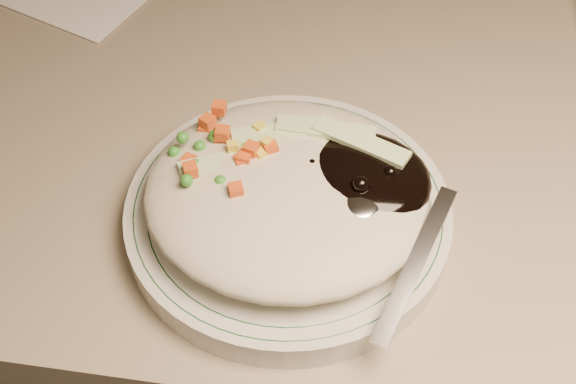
# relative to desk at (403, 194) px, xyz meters

# --- Properties ---
(desk) EXTENTS (1.40, 0.70, 0.74)m
(desk) POSITION_rel_desk_xyz_m (0.00, 0.00, 0.00)
(desk) COLOR gray
(desk) RESTS_ON ground
(plate) EXTENTS (0.23, 0.23, 0.02)m
(plate) POSITION_rel_desk_xyz_m (-0.09, -0.22, 0.21)
(plate) COLOR beige
(plate) RESTS_ON desk
(plate_rim) EXTENTS (0.21, 0.21, 0.00)m
(plate_rim) POSITION_rel_desk_xyz_m (-0.09, -0.22, 0.22)
(plate_rim) COLOR #144723
(plate_rim) RESTS_ON plate
(meal) EXTENTS (0.21, 0.19, 0.05)m
(meal) POSITION_rel_desk_xyz_m (-0.09, -0.22, 0.24)
(meal) COLOR #BBB298
(meal) RESTS_ON plate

